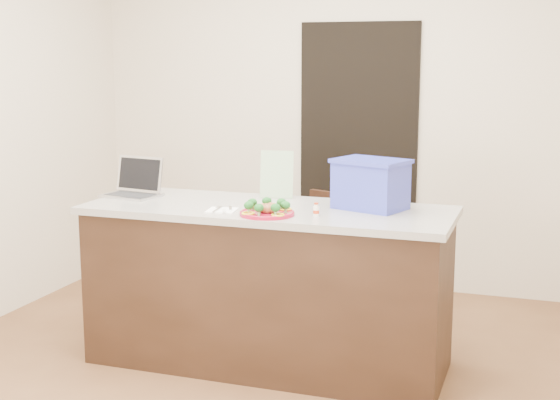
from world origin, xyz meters
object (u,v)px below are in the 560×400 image
(laptop, at_px, (135,185))
(blue_box, at_px, (371,184))
(plate, at_px, (267,213))
(island, at_px, (268,286))
(yogurt_bottle, at_px, (316,211))
(chair, at_px, (330,253))
(napkin, at_px, (222,210))

(laptop, xyz_separation_m, blue_box, (1.43, 0.05, 0.08))
(laptop, bearing_deg, plate, -8.95)
(island, distance_m, plate, 0.53)
(island, distance_m, yogurt_bottle, 0.61)
(yogurt_bottle, xyz_separation_m, laptop, (-1.21, 0.24, 0.03))
(plate, relative_size, chair, 0.33)
(island, bearing_deg, blue_box, 12.85)
(plate, xyz_separation_m, blue_box, (0.48, 0.35, 0.13))
(island, bearing_deg, plate, -70.95)
(plate, distance_m, yogurt_bottle, 0.26)
(island, relative_size, blue_box, 4.59)
(yogurt_bottle, xyz_separation_m, blue_box, (0.23, 0.28, 0.11))
(laptop, distance_m, blue_box, 1.44)
(island, relative_size, yogurt_bottle, 29.32)
(plate, height_order, laptop, laptop)
(laptop, bearing_deg, napkin, -13.06)
(yogurt_bottle, relative_size, laptop, 0.20)
(blue_box, bearing_deg, plate, -124.49)
(island, bearing_deg, chair, 76.25)
(island, distance_m, napkin, 0.54)
(napkin, height_order, blue_box, blue_box)
(blue_box, bearing_deg, chair, 142.46)
(napkin, relative_size, blue_box, 0.34)
(blue_box, distance_m, chair, 0.89)
(laptop, bearing_deg, island, 3.43)
(laptop, distance_m, chair, 1.32)
(chair, bearing_deg, yogurt_bottle, -59.10)
(blue_box, height_order, chair, blue_box)
(laptop, bearing_deg, blue_box, 10.50)
(island, height_order, plate, plate)
(yogurt_bottle, bearing_deg, island, 154.25)
(yogurt_bottle, distance_m, blue_box, 0.38)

